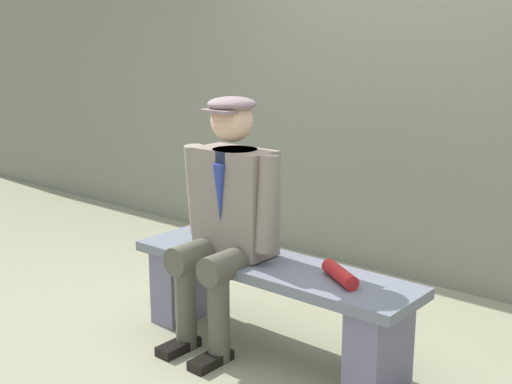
% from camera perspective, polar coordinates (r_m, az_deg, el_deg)
% --- Properties ---
extents(ground_plane, '(30.00, 30.00, 0.00)m').
position_cam_1_polar(ground_plane, '(3.59, 1.17, -13.20)').
color(ground_plane, gray).
extents(bench, '(1.59, 0.41, 0.48)m').
position_cam_1_polar(bench, '(3.46, 1.20, -8.64)').
color(bench, slate).
rests_on(bench, ground).
extents(seated_man, '(0.59, 0.56, 1.30)m').
position_cam_1_polar(seated_man, '(3.43, -2.47, -1.70)').
color(seated_man, gray).
rests_on(seated_man, ground).
extents(rolled_magazine, '(0.26, 0.20, 0.07)m').
position_cam_1_polar(rolled_magazine, '(3.16, 7.17, -6.93)').
color(rolled_magazine, '#B21E1E').
rests_on(rolled_magazine, bench).
extents(stadium_wall, '(12.00, 0.24, 1.98)m').
position_cam_1_polar(stadium_wall, '(4.54, 13.39, 5.20)').
color(stadium_wall, gray).
rests_on(stadium_wall, ground).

